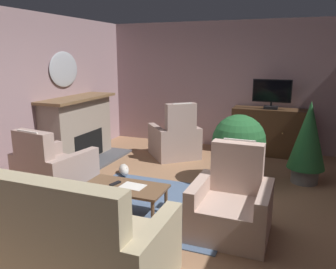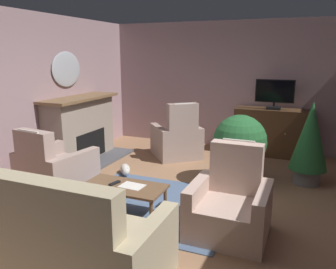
{
  "view_description": "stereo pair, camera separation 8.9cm",
  "coord_description": "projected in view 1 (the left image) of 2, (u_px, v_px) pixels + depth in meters",
  "views": [
    {
      "loc": [
        1.42,
        -3.91,
        2.03
      ],
      "look_at": [
        -0.22,
        0.28,
        0.95
      ],
      "focal_mm": 36.07,
      "sensor_mm": 36.0,
      "label": 1
    },
    {
      "loc": [
        1.5,
        -3.87,
        2.03
      ],
      "look_at": [
        -0.22,
        0.28,
        0.95
      ],
      "focal_mm": 36.07,
      "sensor_mm": 36.0,
      "label": 2
    }
  ],
  "objects": [
    {
      "name": "tv_remote",
      "position": [
        115.0,
        183.0,
        4.31
      ],
      "size": [
        0.09,
        0.18,
        0.02
      ],
      "primitive_type": "cube",
      "rotation": [
        0.0,
        0.0,
        1.32
      ],
      "color": "black",
      "rests_on": "coffee_table"
    },
    {
      "name": "wall_back",
      "position": [
        230.0,
        86.0,
        7.32
      ],
      "size": [
        6.11,
        0.1,
        2.71
      ],
      "primitive_type": "cube",
      "color": "gray",
      "rests_on": "ground_plane"
    },
    {
      "name": "fireplace",
      "position": [
        79.0,
        130.0,
        6.48
      ],
      "size": [
        0.96,
        1.79,
        1.24
      ],
      "color": "#4C4C51",
      "rests_on": "ground_plane"
    },
    {
      "name": "ground_plane",
      "position": [
        176.0,
        211.0,
        4.52
      ],
      "size": [
        6.11,
        7.4,
        0.04
      ],
      "primitive_type": "cube",
      "color": "#936B4C"
    },
    {
      "name": "armchair_near_window",
      "position": [
        231.0,
        206.0,
        3.88
      ],
      "size": [
        0.87,
        0.83,
        1.04
      ],
      "color": "#BC9E8E",
      "rests_on": "ground_plane"
    },
    {
      "name": "sofa_floral",
      "position": [
        52.0,
        240.0,
        3.12
      ],
      "size": [
        2.2,
        0.91,
        1.07
      ],
      "color": "tan",
      "rests_on": "ground_plane"
    },
    {
      "name": "wall_mirror_oval",
      "position": [
        64.0,
        69.0,
        6.3
      ],
      "size": [
        0.06,
        0.81,
        0.66
      ],
      "primitive_type": "ellipsoid",
      "color": "#B2B7BF"
    },
    {
      "name": "folded_newspaper",
      "position": [
        133.0,
        186.0,
        4.24
      ],
      "size": [
        0.31,
        0.24,
        0.01
      ],
      "primitive_type": "cube",
      "rotation": [
        0.0,
        0.0,
        -0.06
      ],
      "color": "silver",
      "rests_on": "coffee_table"
    },
    {
      "name": "coffee_table",
      "position": [
        125.0,
        189.0,
        4.27
      ],
      "size": [
        1.06,
        0.53,
        0.4
      ],
      "color": "brown",
      "rests_on": "ground_plane"
    },
    {
      "name": "armchair_beside_cabinet",
      "position": [
        175.0,
        140.0,
        6.75
      ],
      "size": [
        1.22,
        1.22,
        1.14
      ],
      "color": "#A3897F",
      "rests_on": "ground_plane"
    },
    {
      "name": "rug_central",
      "position": [
        154.0,
        204.0,
        4.66
      ],
      "size": [
        2.17,
        1.82,
        0.01
      ],
      "primitive_type": "cube",
      "color": "slate",
      "rests_on": "ground_plane"
    },
    {
      "name": "cat",
      "position": [
        124.0,
        170.0,
        5.79
      ],
      "size": [
        0.36,
        0.58,
        0.19
      ],
      "color": "beige",
      "rests_on": "ground_plane"
    },
    {
      "name": "potted_plant_small_fern_corner",
      "position": [
        308.0,
        139.0,
        5.3
      ],
      "size": [
        0.58,
        0.58,
        1.33
      ],
      "color": "slate",
      "rests_on": "ground_plane"
    },
    {
      "name": "tv_cabinet",
      "position": [
        269.0,
        133.0,
        6.89
      ],
      "size": [
        1.49,
        0.53,
        0.95
      ],
      "color": "black",
      "rests_on": "ground_plane"
    },
    {
      "name": "wall_left",
      "position": [
        5.0,
        99.0,
        5.19
      ],
      "size": [
        0.1,
        7.4,
        2.71
      ],
      "primitive_type": "cube",
      "color": "gray",
      "rests_on": "ground_plane"
    },
    {
      "name": "television",
      "position": [
        272.0,
        93.0,
        6.66
      ],
      "size": [
        0.74,
        0.2,
        0.59
      ],
      "color": "black",
      "rests_on": "tv_cabinet"
    },
    {
      "name": "armchair_in_far_corner",
      "position": [
        54.0,
        173.0,
        4.93
      ],
      "size": [
        1.0,
        1.01,
        1.04
      ],
      "color": "#A3897F",
      "rests_on": "ground_plane"
    },
    {
      "name": "potted_plant_on_hearth_side",
      "position": [
        239.0,
        143.0,
        5.26
      ],
      "size": [
        0.83,
        0.83,
        1.12
      ],
      "color": "#3D4C5B",
      "rests_on": "ground_plane"
    }
  ]
}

